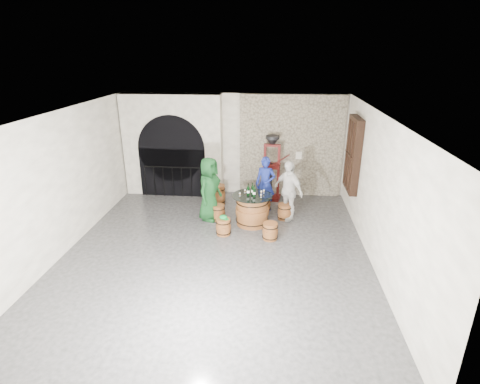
# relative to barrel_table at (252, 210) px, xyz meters

# --- Properties ---
(ground) EXTENTS (8.00, 8.00, 0.00)m
(ground) POSITION_rel_barrel_table_xyz_m (-0.74, -1.63, -0.41)
(ground) COLOR #2C2B2E
(ground) RESTS_ON ground
(wall_back) EXTENTS (8.00, 0.00, 8.00)m
(wall_back) POSITION_rel_barrel_table_xyz_m (-0.74, 2.37, 1.19)
(wall_back) COLOR white
(wall_back) RESTS_ON ground
(wall_front) EXTENTS (8.00, 0.00, 8.00)m
(wall_front) POSITION_rel_barrel_table_xyz_m (-0.74, -5.63, 1.19)
(wall_front) COLOR white
(wall_front) RESTS_ON ground
(wall_left) EXTENTS (0.00, 8.00, 8.00)m
(wall_left) POSITION_rel_barrel_table_xyz_m (-4.24, -1.63, 1.19)
(wall_left) COLOR white
(wall_left) RESTS_ON ground
(wall_right) EXTENTS (0.00, 8.00, 8.00)m
(wall_right) POSITION_rel_barrel_table_xyz_m (2.76, -1.63, 1.19)
(wall_right) COLOR white
(wall_right) RESTS_ON ground
(ceiling) EXTENTS (8.00, 8.00, 0.00)m
(ceiling) POSITION_rel_barrel_table_xyz_m (-0.74, -1.63, 2.79)
(ceiling) COLOR beige
(ceiling) RESTS_ON wall_back
(stone_facing_panel) EXTENTS (3.20, 0.12, 3.18)m
(stone_facing_panel) POSITION_rel_barrel_table_xyz_m (1.06, 2.31, 1.19)
(stone_facing_panel) COLOR #9F967F
(stone_facing_panel) RESTS_ON ground
(arched_opening) EXTENTS (3.10, 0.60, 3.19)m
(arched_opening) POSITION_rel_barrel_table_xyz_m (-2.64, 2.11, 1.17)
(arched_opening) COLOR white
(arched_opening) RESTS_ON ground
(shuttered_window) EXTENTS (0.23, 1.10, 2.00)m
(shuttered_window) POSITION_rel_barrel_table_xyz_m (2.64, 0.77, 1.39)
(shuttered_window) COLOR black
(shuttered_window) RESTS_ON wall_right
(barrel_table) EXTENTS (1.08, 1.08, 0.83)m
(barrel_table) POSITION_rel_barrel_table_xyz_m (0.00, 0.00, 0.00)
(barrel_table) COLOR brown
(barrel_table) RESTS_ON ground
(barrel_stool_left) EXTENTS (0.39, 0.39, 0.44)m
(barrel_stool_left) POSITION_rel_barrel_table_xyz_m (-0.95, 0.18, -0.19)
(barrel_stool_left) COLOR brown
(barrel_stool_left) RESTS_ON ground
(barrel_stool_far) EXTENTS (0.39, 0.39, 0.44)m
(barrel_stool_far) POSITION_rel_barrel_table_xyz_m (0.29, 0.92, -0.19)
(barrel_stool_far) COLOR brown
(barrel_stool_far) RESTS_ON ground
(barrel_stool_right) EXTENTS (0.39, 0.39, 0.44)m
(barrel_stool_right) POSITION_rel_barrel_table_xyz_m (0.88, 0.40, -0.19)
(barrel_stool_right) COLOR brown
(barrel_stool_right) RESTS_ON ground
(barrel_stool_near_right) EXTENTS (0.39, 0.39, 0.44)m
(barrel_stool_near_right) POSITION_rel_barrel_table_xyz_m (0.50, -0.83, -0.19)
(barrel_stool_near_right) COLOR brown
(barrel_stool_near_right) RESTS_ON ground
(barrel_stool_near_left) EXTENTS (0.39, 0.39, 0.44)m
(barrel_stool_near_left) POSITION_rel_barrel_table_xyz_m (-0.69, -0.68, -0.19)
(barrel_stool_near_left) COLOR brown
(barrel_stool_near_left) RESTS_ON ground
(green_cap) EXTENTS (0.24, 0.19, 0.11)m
(green_cap) POSITION_rel_barrel_table_xyz_m (-0.69, -0.68, 0.07)
(green_cap) COLOR #0B8330
(green_cap) RESTS_ON barrel_stool_near_left
(person_green) EXTENTS (0.85, 1.01, 1.77)m
(person_green) POSITION_rel_barrel_table_xyz_m (-1.18, 0.22, 0.47)
(person_green) COLOR #113D19
(person_green) RESTS_ON ground
(person_blue) EXTENTS (0.65, 0.50, 1.60)m
(person_blue) POSITION_rel_barrel_table_xyz_m (0.32, 0.99, 0.39)
(person_blue) COLOR navy
(person_blue) RESTS_ON ground
(person_white) EXTENTS (0.99, 0.98, 1.68)m
(person_white) POSITION_rel_barrel_table_xyz_m (0.95, 0.43, 0.43)
(person_white) COLOR silver
(person_white) RESTS_ON ground
(wine_bottle_left) EXTENTS (0.08, 0.08, 0.32)m
(wine_bottle_left) POSITION_rel_barrel_table_xyz_m (-0.11, 0.01, 0.55)
(wine_bottle_left) COLOR black
(wine_bottle_left) RESTS_ON barrel_table
(wine_bottle_center) EXTENTS (0.08, 0.08, 0.32)m
(wine_bottle_center) POSITION_rel_barrel_table_xyz_m (0.05, -0.08, 0.55)
(wine_bottle_center) COLOR black
(wine_bottle_center) RESTS_ON barrel_table
(wine_bottle_right) EXTENTS (0.08, 0.08, 0.32)m
(wine_bottle_right) POSITION_rel_barrel_table_xyz_m (0.00, 0.07, 0.55)
(wine_bottle_right) COLOR black
(wine_bottle_right) RESTS_ON barrel_table
(tasting_glass_a) EXTENTS (0.05, 0.05, 0.10)m
(tasting_glass_a) POSITION_rel_barrel_table_xyz_m (-0.32, -0.08, 0.47)
(tasting_glass_a) COLOR #B57623
(tasting_glass_a) RESTS_ON barrel_table
(tasting_glass_b) EXTENTS (0.05, 0.05, 0.10)m
(tasting_glass_b) POSITION_rel_barrel_table_xyz_m (0.23, 0.11, 0.47)
(tasting_glass_b) COLOR #B57623
(tasting_glass_b) RESTS_ON barrel_table
(tasting_glass_c) EXTENTS (0.05, 0.05, 0.10)m
(tasting_glass_c) POSITION_rel_barrel_table_xyz_m (-0.13, 0.15, 0.47)
(tasting_glass_c) COLOR #B57623
(tasting_glass_c) RESTS_ON barrel_table
(tasting_glass_d) EXTENTS (0.05, 0.05, 0.10)m
(tasting_glass_d) POSITION_rel_barrel_table_xyz_m (0.29, 0.19, 0.47)
(tasting_glass_d) COLOR #B57623
(tasting_glass_d) RESTS_ON barrel_table
(tasting_glass_e) EXTENTS (0.05, 0.05, 0.10)m
(tasting_glass_e) POSITION_rel_barrel_table_xyz_m (0.23, -0.13, 0.47)
(tasting_glass_e) COLOR #B57623
(tasting_glass_e) RESTS_ON barrel_table
(tasting_glass_f) EXTENTS (0.05, 0.05, 0.10)m
(tasting_glass_f) POSITION_rel_barrel_table_xyz_m (-0.21, 0.17, 0.47)
(tasting_glass_f) COLOR #B57623
(tasting_glass_f) RESTS_ON barrel_table
(side_barrel) EXTENTS (0.45, 0.45, 0.60)m
(side_barrel) POSITION_rel_barrel_table_xyz_m (-1.12, 1.32, -0.11)
(side_barrel) COLOR brown
(side_barrel) RESTS_ON ground
(corking_press) EXTENTS (0.85, 0.53, 2.03)m
(corking_press) POSITION_rel_barrel_table_xyz_m (0.48, 1.85, 0.77)
(corking_press) COLOR #4F120D
(corking_press) RESTS_ON ground
(control_box) EXTENTS (0.18, 0.10, 0.22)m
(control_box) POSITION_rel_barrel_table_xyz_m (1.31, 2.23, 0.94)
(control_box) COLOR silver
(control_box) RESTS_ON wall_back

